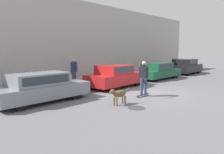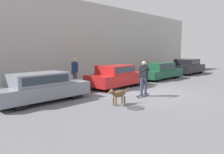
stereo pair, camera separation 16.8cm
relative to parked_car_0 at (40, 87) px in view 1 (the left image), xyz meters
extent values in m
plane|color=slate|center=(4.61, -2.49, -0.63)|extent=(36.00, 36.00, 0.00)
cube|color=#B2ADA8|center=(4.61, 3.64, 2.20)|extent=(32.00, 0.30, 5.66)
cube|color=gray|center=(4.61, 2.25, -0.56)|extent=(30.00, 2.44, 0.14)
cylinder|color=black|center=(1.33, 0.76, -0.33)|extent=(0.61, 0.20, 0.61)
cylinder|color=black|center=(1.33, -0.78, -0.33)|extent=(0.61, 0.20, 0.61)
cylinder|color=black|center=(-1.22, 0.78, -0.33)|extent=(0.61, 0.20, 0.61)
cylinder|color=black|center=(-1.23, -0.76, -0.33)|extent=(0.61, 0.20, 0.61)
cube|color=gray|center=(0.05, 0.00, -0.16)|extent=(4.14, 1.81, 0.58)
cube|color=gray|center=(-0.11, 0.00, 0.39)|extent=(2.39, 1.62, 0.52)
cube|color=#28333D|center=(-0.12, -0.80, 0.41)|extent=(2.10, 0.02, 0.33)
cylinder|color=black|center=(6.22, 0.78, -0.30)|extent=(0.67, 0.22, 0.66)
cylinder|color=black|center=(6.26, -0.70, -0.30)|extent=(0.67, 0.22, 0.66)
cylinder|color=black|center=(3.80, 0.70, -0.30)|extent=(0.67, 0.22, 0.66)
cylinder|color=black|center=(3.84, -0.77, -0.30)|extent=(0.67, 0.22, 0.66)
cube|color=#B21E1E|center=(5.03, 0.00, -0.12)|extent=(3.96, 1.84, 0.64)
cube|color=#B21E1E|center=(4.87, 0.00, 0.45)|extent=(2.00, 1.60, 0.50)
cube|color=#28333D|center=(4.90, -0.78, 0.48)|extent=(1.72, 0.07, 0.32)
cylinder|color=black|center=(11.31, 0.71, -0.33)|extent=(0.61, 0.21, 0.61)
cylinder|color=black|center=(11.28, -0.76, -0.33)|extent=(0.61, 0.21, 0.61)
cylinder|color=black|center=(8.75, 0.76, -0.33)|extent=(0.61, 0.21, 0.61)
cylinder|color=black|center=(8.72, -0.71, -0.33)|extent=(0.61, 0.21, 0.61)
cube|color=#194C33|center=(10.02, 0.00, -0.18)|extent=(4.16, 1.79, 0.54)
cube|color=#194C33|center=(9.85, 0.00, 0.36)|extent=(2.26, 1.58, 0.54)
cube|color=#28333D|center=(9.83, -0.77, 0.39)|extent=(1.96, 0.05, 0.35)
cylinder|color=black|center=(16.06, 0.82, -0.30)|extent=(0.66, 0.21, 0.66)
cylinder|color=black|center=(16.09, -0.78, -0.30)|extent=(0.66, 0.21, 0.66)
cylinder|color=black|center=(13.62, 0.78, -0.30)|extent=(0.66, 0.21, 0.66)
cylinder|color=black|center=(13.64, -0.82, -0.30)|extent=(0.66, 0.21, 0.66)
cube|color=black|center=(14.85, 0.00, -0.11)|extent=(3.98, 1.90, 0.66)
cube|color=black|center=(14.69, 0.00, 0.48)|extent=(2.03, 1.69, 0.52)
cube|color=#28333D|center=(14.71, -0.83, 0.51)|extent=(1.76, 0.04, 0.33)
cylinder|color=brown|center=(1.69, -2.97, -0.46)|extent=(0.07, 0.07, 0.34)
cylinder|color=brown|center=(1.70, -2.81, -0.46)|extent=(0.07, 0.07, 0.34)
cylinder|color=brown|center=(2.16, -3.02, -0.46)|extent=(0.07, 0.07, 0.34)
cylinder|color=brown|center=(2.17, -2.87, -0.46)|extent=(0.07, 0.07, 0.34)
ellipsoid|color=brown|center=(1.93, -2.92, -0.16)|extent=(0.70, 0.36, 0.29)
sphere|color=brown|center=(1.54, -2.88, -0.03)|extent=(0.19, 0.19, 0.19)
cylinder|color=brown|center=(1.45, -2.87, -0.05)|extent=(0.11, 0.10, 0.09)
cylinder|color=brown|center=(2.37, -2.97, -0.08)|extent=(0.28, 0.07, 0.21)
cylinder|color=beige|center=(3.54, -2.82, -0.60)|extent=(0.07, 0.03, 0.07)
cylinder|color=beige|center=(3.54, -2.67, -0.60)|extent=(0.07, 0.03, 0.07)
cylinder|color=beige|center=(4.26, -2.79, -0.60)|extent=(0.07, 0.03, 0.07)
cylinder|color=beige|center=(4.26, -2.64, -0.60)|extent=(0.07, 0.03, 0.07)
cube|color=black|center=(3.90, -2.73, -0.55)|extent=(1.01, 0.16, 0.02)
cylinder|color=#38425B|center=(3.77, -2.74, -0.14)|extent=(0.13, 0.13, 0.82)
cylinder|color=#38425B|center=(4.12, -2.72, -0.14)|extent=(0.13, 0.13, 0.82)
cube|color=#38425B|center=(3.95, -2.73, 0.19)|extent=(0.17, 0.29, 0.16)
cube|color=black|center=(3.95, -2.73, 0.57)|extent=(0.20, 0.37, 0.60)
sphere|color=tan|center=(3.95, -2.73, 0.98)|extent=(0.21, 0.21, 0.21)
cylinder|color=black|center=(3.94, -2.51, 0.54)|extent=(0.08, 0.08, 0.57)
cylinder|color=black|center=(3.69, -2.94, 0.72)|extent=(0.56, 0.10, 0.27)
cylinder|color=black|center=(2.48, -2.90, 0.28)|extent=(1.89, 0.07, 0.70)
cylinder|color=#3D4760|center=(3.42, 2.10, -0.10)|extent=(0.16, 0.16, 0.79)
cylinder|color=#3D4760|center=(3.39, 1.92, -0.10)|extent=(0.16, 0.16, 0.79)
cube|color=navy|center=(3.41, 2.01, 0.59)|extent=(0.29, 0.47, 0.58)
cylinder|color=navy|center=(3.45, 2.28, 0.61)|extent=(0.10, 0.10, 0.55)
cylinder|color=navy|center=(3.37, 1.74, 0.61)|extent=(0.10, 0.10, 0.55)
sphere|color=tan|center=(3.41, 2.01, 0.99)|extent=(0.22, 0.22, 0.22)
cube|color=brown|center=(3.45, 2.28, 0.21)|extent=(0.14, 0.29, 0.24)
cylinder|color=#38383D|center=(1.97, -3.75, -0.63)|extent=(0.69, 0.69, 0.01)
cylinder|color=red|center=(7.19, 0.78, -0.38)|extent=(0.17, 0.17, 0.51)
sphere|color=red|center=(7.19, 0.78, -0.08)|extent=(0.18, 0.18, 0.18)
camera|label=1|loc=(-4.82, -8.66, 1.66)|focal=35.00mm
camera|label=2|loc=(-4.71, -8.78, 1.66)|focal=35.00mm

